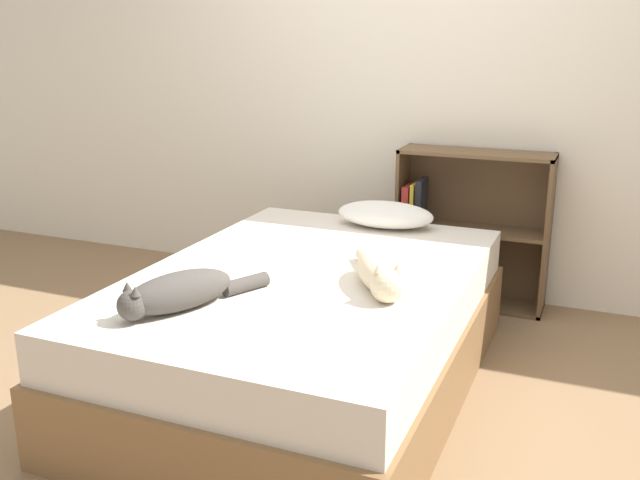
{
  "coord_description": "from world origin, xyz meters",
  "views": [
    {
      "loc": [
        1.15,
        -2.61,
        1.51
      ],
      "look_at": [
        0.0,
        0.15,
        0.62
      ],
      "focal_mm": 40.0,
      "sensor_mm": 36.0,
      "label": 1
    }
  ],
  "objects_px": {
    "cat_light": "(379,273)",
    "bookshelf": "(469,225)",
    "bed": "(307,330)",
    "cat_dark": "(178,292)",
    "pillow": "(385,215)"
  },
  "relations": [
    {
      "from": "pillow",
      "to": "bed",
      "type": "bearing_deg",
      "value": -96.06
    },
    {
      "from": "bed",
      "to": "cat_light",
      "type": "distance_m",
      "value": 0.49
    },
    {
      "from": "bed",
      "to": "bookshelf",
      "type": "distance_m",
      "value": 1.38
    },
    {
      "from": "cat_light",
      "to": "cat_dark",
      "type": "xyz_separation_m",
      "value": [
        -0.61,
        -0.49,
        0.0
      ]
    },
    {
      "from": "cat_dark",
      "to": "bookshelf",
      "type": "distance_m",
      "value": 2.0
    },
    {
      "from": "bed",
      "to": "bookshelf",
      "type": "bearing_deg",
      "value": 71.71
    },
    {
      "from": "cat_light",
      "to": "pillow",
      "type": "bearing_deg",
      "value": 166.34
    },
    {
      "from": "bed",
      "to": "pillow",
      "type": "height_order",
      "value": "pillow"
    },
    {
      "from": "pillow",
      "to": "cat_light",
      "type": "xyz_separation_m",
      "value": [
        0.26,
        -0.89,
        -0.0
      ]
    },
    {
      "from": "bookshelf",
      "to": "cat_light",
      "type": "bearing_deg",
      "value": -93.44
    },
    {
      "from": "bed",
      "to": "cat_dark",
      "type": "height_order",
      "value": "cat_dark"
    },
    {
      "from": "bed",
      "to": "cat_light",
      "type": "relative_size",
      "value": 3.68
    },
    {
      "from": "cat_light",
      "to": "bookshelf",
      "type": "distance_m",
      "value": 1.39
    },
    {
      "from": "cat_light",
      "to": "bookshelf",
      "type": "height_order",
      "value": "bookshelf"
    },
    {
      "from": "bed",
      "to": "cat_dark",
      "type": "xyz_separation_m",
      "value": [
        -0.26,
        -0.57,
        0.33
      ]
    }
  ]
}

